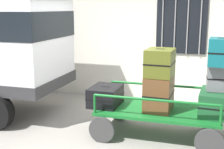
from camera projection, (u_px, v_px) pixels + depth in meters
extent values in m
plane|color=gray|center=(113.00, 131.00, 5.99)|extent=(40.00, 40.00, 0.00)
cube|color=silver|center=(141.00, 2.00, 7.78)|extent=(12.00, 0.30, 5.00)
cube|color=black|center=(181.00, 23.00, 7.44)|extent=(1.20, 0.04, 1.50)
cylinder|color=gray|center=(163.00, 22.00, 7.53)|extent=(0.03, 0.03, 1.50)
cylinder|color=gray|center=(175.00, 23.00, 7.44)|extent=(0.03, 0.03, 1.50)
cylinder|color=gray|center=(188.00, 23.00, 7.36)|extent=(0.03, 0.03, 1.50)
cylinder|color=gray|center=(201.00, 23.00, 7.27)|extent=(0.03, 0.03, 1.50)
cube|color=#146023|center=(158.00, 111.00, 5.69)|extent=(2.20, 1.13, 0.05)
cylinder|color=#383838|center=(209.00, 143.00, 4.93)|extent=(0.47, 0.06, 0.47)
cylinder|color=#383838|center=(209.00, 118.00, 6.03)|extent=(0.47, 0.06, 0.47)
cylinder|color=#383838|center=(102.00, 130.00, 5.45)|extent=(0.47, 0.06, 0.47)
cylinder|color=#383838|center=(119.00, 109.00, 6.55)|extent=(0.47, 0.06, 0.47)
cylinder|color=#146023|center=(221.00, 116.00, 4.85)|extent=(0.04, 0.04, 0.33)
cylinder|color=#146023|center=(219.00, 98.00, 5.83)|extent=(0.04, 0.04, 0.33)
cylinder|color=#146023|center=(95.00, 104.00, 5.46)|extent=(0.04, 0.04, 0.33)
cylinder|color=#146023|center=(112.00, 89.00, 6.44)|extent=(0.04, 0.04, 0.33)
cylinder|color=#146023|center=(154.00, 100.00, 5.12)|extent=(2.12, 0.04, 0.04)
cylinder|color=#146023|center=(163.00, 85.00, 6.10)|extent=(2.12, 0.04, 0.04)
cube|color=black|center=(106.00, 96.00, 5.91)|extent=(0.55, 0.72, 0.36)
cube|color=black|center=(106.00, 96.00, 5.91)|extent=(0.56, 0.73, 0.02)
cube|color=black|center=(106.00, 87.00, 5.87)|extent=(0.16, 0.03, 0.02)
cube|color=brown|center=(159.00, 93.00, 5.58)|extent=(0.50, 0.63, 0.63)
cube|color=black|center=(159.00, 93.00, 5.58)|extent=(0.51, 0.64, 0.02)
cube|color=black|center=(159.00, 77.00, 5.51)|extent=(0.16, 0.04, 0.02)
cube|color=#4C5119|center=(160.00, 63.00, 5.47)|extent=(0.50, 0.61, 0.49)
cube|color=black|center=(160.00, 63.00, 5.47)|extent=(0.51, 0.62, 0.02)
cube|color=black|center=(160.00, 49.00, 5.42)|extent=(0.16, 0.04, 0.02)
cube|color=#194C28|center=(217.00, 103.00, 5.37)|extent=(0.64, 0.84, 0.42)
cube|color=black|center=(217.00, 103.00, 5.37)|extent=(0.65, 0.86, 0.02)
cube|color=black|center=(218.00, 92.00, 5.33)|extent=(0.16, 0.04, 0.02)
cube|color=slate|center=(219.00, 78.00, 5.29)|extent=(0.42, 0.27, 0.45)
cube|color=black|center=(219.00, 78.00, 5.29)|extent=(0.43, 0.28, 0.02)
cube|color=black|center=(220.00, 66.00, 5.24)|extent=(0.14, 0.04, 0.02)
cube|color=#0F5960|center=(221.00, 52.00, 5.16)|extent=(0.43, 0.53, 0.46)
cube|color=black|center=(221.00, 52.00, 5.16)|extent=(0.44, 0.54, 0.02)
cube|color=black|center=(222.00, 39.00, 5.12)|extent=(0.14, 0.04, 0.02)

